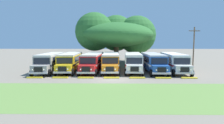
# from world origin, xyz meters

# --- Properties ---
(ground_plane) EXTENTS (220.00, 220.00, 0.00)m
(ground_plane) POSITION_xyz_m (0.00, 0.00, 0.00)
(ground_plane) COLOR slate
(foreground_grass_strip) EXTENTS (80.00, 8.99, 0.01)m
(foreground_grass_strip) POSITION_xyz_m (0.00, -6.93, 0.00)
(foreground_grass_strip) COLOR olive
(foreground_grass_strip) RESTS_ON ground_plane
(parked_bus_slot_0) EXTENTS (3.09, 10.89, 2.82)m
(parked_bus_slot_0) POSITION_xyz_m (-9.80, 6.59, 1.58)
(parked_bus_slot_0) COLOR #9E9993
(parked_bus_slot_0) RESTS_ON ground_plane
(parked_bus_slot_1) EXTENTS (3.07, 10.89, 2.82)m
(parked_bus_slot_1) POSITION_xyz_m (-6.79, 7.12, 1.58)
(parked_bus_slot_1) COLOR yellow
(parked_bus_slot_1) RESTS_ON ground_plane
(parked_bus_slot_2) EXTENTS (3.11, 10.90, 2.82)m
(parked_bus_slot_2) POSITION_xyz_m (-3.12, 6.92, 1.58)
(parked_bus_slot_2) COLOR red
(parked_bus_slot_2) RESTS_ON ground_plane
(parked_bus_slot_3) EXTENTS (2.76, 10.85, 2.82)m
(parked_bus_slot_3) POSITION_xyz_m (-0.19, 7.13, 1.58)
(parked_bus_slot_3) COLOR orange
(parked_bus_slot_3) RESTS_ON ground_plane
(parked_bus_slot_4) EXTENTS (3.26, 10.92, 2.82)m
(parked_bus_slot_4) POSITION_xyz_m (3.40, 7.16, 1.58)
(parked_bus_slot_4) COLOR silver
(parked_bus_slot_4) RESTS_ON ground_plane
(parked_bus_slot_5) EXTENTS (2.74, 10.85, 2.82)m
(parked_bus_slot_5) POSITION_xyz_m (6.50, 6.59, 1.58)
(parked_bus_slot_5) COLOR #23519E
(parked_bus_slot_5) RESTS_ON ground_plane
(parked_bus_slot_6) EXTENTS (3.22, 10.92, 2.82)m
(parked_bus_slot_6) POSITION_xyz_m (9.83, 6.75, 1.58)
(parked_bus_slot_6) COLOR silver
(parked_bus_slot_6) RESTS_ON ground_plane
(curb_wheelstop_0) EXTENTS (2.00, 0.36, 0.15)m
(curb_wheelstop_0) POSITION_xyz_m (-9.93, 0.59, 0.07)
(curb_wheelstop_0) COLOR yellow
(curb_wheelstop_0) RESTS_ON ground_plane
(curb_wheelstop_1) EXTENTS (2.00, 0.36, 0.15)m
(curb_wheelstop_1) POSITION_xyz_m (-6.62, 0.59, 0.07)
(curb_wheelstop_1) COLOR yellow
(curb_wheelstop_1) RESTS_ON ground_plane
(curb_wheelstop_2) EXTENTS (2.00, 0.36, 0.15)m
(curb_wheelstop_2) POSITION_xyz_m (-3.31, 0.59, 0.07)
(curb_wheelstop_2) COLOR yellow
(curb_wheelstop_2) RESTS_ON ground_plane
(curb_wheelstop_3) EXTENTS (2.00, 0.36, 0.15)m
(curb_wheelstop_3) POSITION_xyz_m (0.00, 0.59, 0.07)
(curb_wheelstop_3) COLOR yellow
(curb_wheelstop_3) RESTS_ON ground_plane
(curb_wheelstop_4) EXTENTS (2.00, 0.36, 0.15)m
(curb_wheelstop_4) POSITION_xyz_m (3.31, 0.59, 0.07)
(curb_wheelstop_4) COLOR yellow
(curb_wheelstop_4) RESTS_ON ground_plane
(curb_wheelstop_5) EXTENTS (2.00, 0.36, 0.15)m
(curb_wheelstop_5) POSITION_xyz_m (6.62, 0.59, 0.07)
(curb_wheelstop_5) COLOR yellow
(curb_wheelstop_5) RESTS_ON ground_plane
(curb_wheelstop_6) EXTENTS (2.00, 0.36, 0.15)m
(curb_wheelstop_6) POSITION_xyz_m (9.93, 0.59, 0.07)
(curb_wheelstop_6) COLOR yellow
(curb_wheelstop_6) RESTS_ON ground_plane
(broad_shade_tree) EXTENTS (17.82, 17.40, 11.05)m
(broad_shade_tree) POSITION_xyz_m (0.97, 19.29, 6.45)
(broad_shade_tree) COLOR brown
(broad_shade_tree) RESTS_ON ground_plane
(utility_pole) EXTENTS (1.80, 0.20, 7.00)m
(utility_pole) POSITION_xyz_m (12.98, 6.89, 3.75)
(utility_pole) COLOR brown
(utility_pole) RESTS_ON ground_plane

